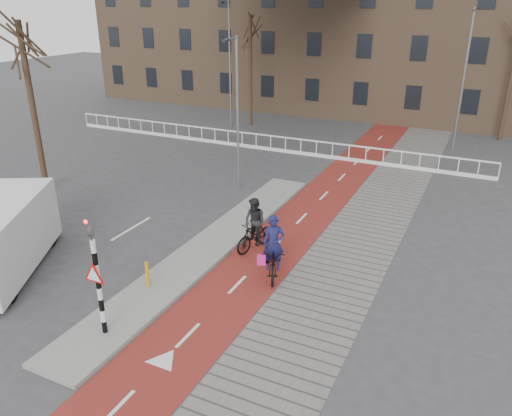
% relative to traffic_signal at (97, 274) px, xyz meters
% --- Properties ---
extents(ground, '(120.00, 120.00, 0.00)m').
position_rel_traffic_signal_xyz_m(ground, '(0.60, 2.02, -1.99)').
color(ground, '#38383A').
rests_on(ground, ground).
extents(bike_lane, '(2.50, 60.00, 0.01)m').
position_rel_traffic_signal_xyz_m(bike_lane, '(2.10, 12.02, -1.98)').
color(bike_lane, maroon).
rests_on(bike_lane, ground).
extents(sidewalk, '(3.00, 60.00, 0.01)m').
position_rel_traffic_signal_xyz_m(sidewalk, '(4.90, 12.02, -1.98)').
color(sidewalk, slate).
rests_on(sidewalk, ground).
extents(curb_island, '(1.80, 16.00, 0.12)m').
position_rel_traffic_signal_xyz_m(curb_island, '(-0.10, 6.02, -1.93)').
color(curb_island, gray).
rests_on(curb_island, ground).
extents(traffic_signal, '(0.80, 0.80, 3.68)m').
position_rel_traffic_signal_xyz_m(traffic_signal, '(0.00, 0.00, 0.00)').
color(traffic_signal, black).
rests_on(traffic_signal, curb_island).
extents(bollard, '(0.12, 0.12, 0.86)m').
position_rel_traffic_signal_xyz_m(bollard, '(-0.40, 2.54, -1.44)').
color(bollard, '#D4990B').
rests_on(bollard, curb_island).
extents(cyclist_near, '(1.53, 2.26, 2.20)m').
position_rel_traffic_signal_xyz_m(cyclist_near, '(2.92, 5.12, -1.24)').
color(cyclist_near, black).
rests_on(cyclist_near, bike_lane).
extents(cyclist_far, '(1.08, 2.00, 2.05)m').
position_rel_traffic_signal_xyz_m(cyclist_far, '(1.52, 6.55, -1.13)').
color(cyclist_far, black).
rests_on(cyclist_far, bike_lane).
extents(railing, '(28.00, 0.10, 0.99)m').
position_rel_traffic_signal_xyz_m(railing, '(-4.40, 19.02, -1.68)').
color(railing, silver).
rests_on(railing, ground).
extents(townhouse_row, '(46.00, 10.00, 15.90)m').
position_rel_traffic_signal_xyz_m(townhouse_row, '(-2.40, 34.02, 5.82)').
color(townhouse_row, '#7F6047').
rests_on(townhouse_row, ground).
extents(tree_left, '(0.29, 0.29, 7.94)m').
position_rel_traffic_signal_xyz_m(tree_left, '(-10.61, 7.85, 1.98)').
color(tree_left, black).
rests_on(tree_left, ground).
extents(tree_mid, '(0.27, 0.27, 7.77)m').
position_rel_traffic_signal_xyz_m(tree_mid, '(-7.59, 24.69, 1.90)').
color(tree_mid, black).
rests_on(tree_mid, ground).
extents(tree_right, '(0.28, 0.28, 8.15)m').
position_rel_traffic_signal_xyz_m(tree_right, '(9.47, 27.99, 2.08)').
color(tree_right, black).
rests_on(tree_right, ground).
extents(streetlight_near, '(0.12, 0.12, 7.27)m').
position_rel_traffic_signal_xyz_m(streetlight_near, '(-2.10, 12.19, 1.64)').
color(streetlight_near, slate).
rests_on(streetlight_near, ground).
extents(streetlight_left, '(0.12, 0.12, 8.70)m').
position_rel_traffic_signal_xyz_m(streetlight_left, '(-8.63, 23.51, 2.36)').
color(streetlight_left, slate).
rests_on(streetlight_left, ground).
extents(streetlight_right, '(0.12, 0.12, 8.36)m').
position_rel_traffic_signal_xyz_m(streetlight_right, '(6.88, 23.90, 2.19)').
color(streetlight_right, slate).
rests_on(streetlight_right, ground).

